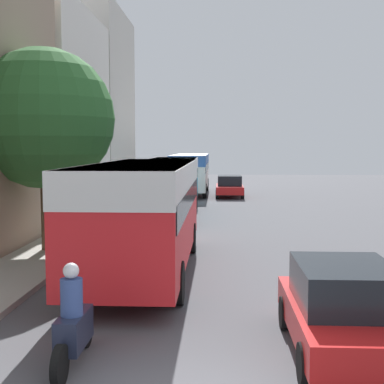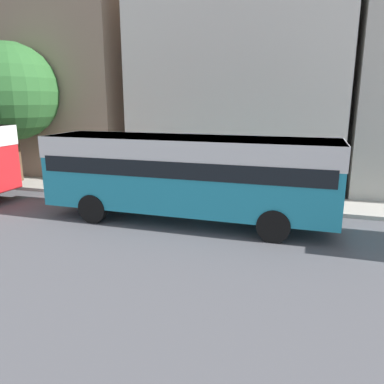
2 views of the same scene
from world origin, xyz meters
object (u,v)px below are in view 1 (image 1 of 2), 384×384
object	(u,v)px
bus_following	(170,179)
bus_third_in_line	(191,168)
pedestrian_near_curb	(141,184)
motorcycle_behind_lead	(73,325)
bus_lead	(144,202)
car_far_curb	(345,308)
car_crossing	(230,186)

from	to	relation	value
bus_following	bus_third_in_line	bearing A→B (deg)	88.27
pedestrian_near_curb	motorcycle_behind_lead	bearing A→B (deg)	-83.80
bus_third_in_line	motorcycle_behind_lead	bearing A→B (deg)	-90.42
bus_following	bus_third_in_line	world-z (taller)	bus_third_in_line
bus_following	pedestrian_near_curb	world-z (taller)	bus_following
bus_lead	bus_third_in_line	size ratio (longest dim) A/B	0.99
bus_following	car_far_curb	xyz separation A→B (m)	(4.67, -18.11, -1.09)
pedestrian_near_curb	car_far_curb	bearing A→B (deg)	-74.38
bus_following	car_far_curb	size ratio (longest dim) A/B	2.48
bus_lead	bus_third_in_line	xyz separation A→B (m)	(-0.04, 24.61, -0.10)
bus_lead	car_far_curb	xyz separation A→B (m)	(4.26, -5.68, -1.21)
bus_lead	car_far_curb	bearing A→B (deg)	-53.09
bus_following	bus_third_in_line	distance (m)	12.18
car_far_curb	pedestrian_near_curb	world-z (taller)	pedestrian_near_curb
bus_lead	bus_third_in_line	bearing A→B (deg)	90.10
bus_lead	car_far_curb	world-z (taller)	bus_lead
bus_third_in_line	pedestrian_near_curb	world-z (taller)	bus_third_in_line
bus_lead	motorcycle_behind_lead	bearing A→B (deg)	-92.40
car_far_curb	bus_third_in_line	bearing A→B (deg)	98.09
bus_third_in_line	car_crossing	bearing A→B (deg)	-36.86
car_crossing	bus_lead	bearing A→B (deg)	-97.12
car_crossing	car_far_curb	xyz separation A→B (m)	(1.46, -28.15, 0.02)
bus_lead	car_far_curb	distance (m)	7.20
car_crossing	motorcycle_behind_lead	bearing A→B (deg)	-96.08
car_crossing	car_far_curb	size ratio (longest dim) A/B	1.02
bus_following	motorcycle_behind_lead	world-z (taller)	bus_following
motorcycle_behind_lead	bus_lead	bearing A→B (deg)	87.60
motorcycle_behind_lead	bus_following	bearing A→B (deg)	90.43
bus_third_in_line	car_far_curb	size ratio (longest dim) A/B	2.42
bus_following	motorcycle_behind_lead	bearing A→B (deg)	-89.57
bus_lead	bus_following	distance (m)	12.44
bus_third_in_line	motorcycle_behind_lead	distance (m)	31.05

